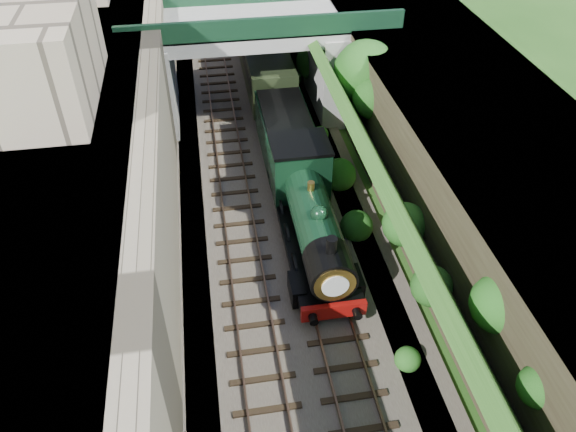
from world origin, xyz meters
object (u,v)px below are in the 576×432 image
Objects in this scene: road_bridge at (265,52)px; tender at (285,138)px; tree at (366,74)px; locomotive at (311,216)px.

tender is (0.26, -6.16, -2.46)m from road_bridge.
road_bridge is at bearing 133.82° from tree.
tree is at bearing -46.18° from road_bridge.
locomotive is 1.70× the size of tender.
tree is 9.98m from locomotive.
road_bridge is at bearing 91.08° from locomotive.
tender is at bearing 90.00° from locomotive.
road_bridge is at bearing 92.38° from tender.
tree is 0.65× the size of locomotive.
road_bridge reaches higher than locomotive.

